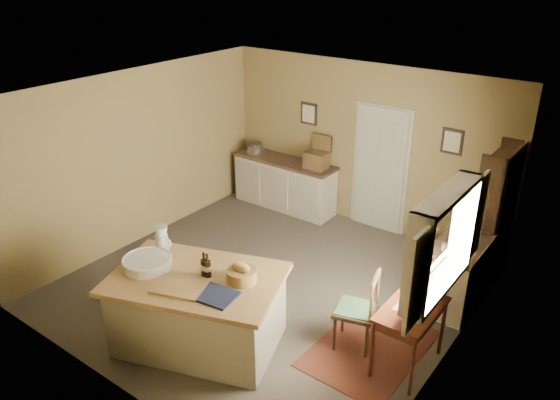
# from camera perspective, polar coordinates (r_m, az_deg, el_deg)

# --- Properties ---
(ground) EXTENTS (5.00, 5.00, 0.00)m
(ground) POSITION_cam_1_polar(r_m,az_deg,el_deg) (7.68, -1.10, -8.88)
(ground) COLOR #534B3F
(ground) RESTS_ON ground
(wall_back) EXTENTS (5.00, 0.10, 2.70)m
(wall_back) POSITION_cam_1_polar(r_m,az_deg,el_deg) (8.99, 8.64, 5.60)
(wall_back) COLOR olive
(wall_back) RESTS_ON ground
(wall_front) EXTENTS (5.00, 0.10, 2.70)m
(wall_front) POSITION_cam_1_polar(r_m,az_deg,el_deg) (5.51, -17.48, -8.26)
(wall_front) COLOR olive
(wall_front) RESTS_ON ground
(wall_left) EXTENTS (0.10, 5.00, 2.70)m
(wall_left) POSITION_cam_1_polar(r_m,az_deg,el_deg) (8.68, -14.41, 4.38)
(wall_left) COLOR olive
(wall_left) RESTS_ON ground
(wall_right) EXTENTS (0.10, 5.00, 2.70)m
(wall_right) POSITION_cam_1_polar(r_m,az_deg,el_deg) (5.99, 18.17, -5.52)
(wall_right) COLOR olive
(wall_right) RESTS_ON ground
(ceiling) EXTENTS (5.00, 5.00, 0.00)m
(ceiling) POSITION_cam_1_polar(r_m,az_deg,el_deg) (6.59, -1.30, 11.12)
(ceiling) COLOR silver
(ceiling) RESTS_ON wall_back
(door) EXTENTS (0.97, 0.06, 2.11)m
(door) POSITION_cam_1_polar(r_m,az_deg,el_deg) (8.92, 10.40, 3.29)
(door) COLOR #B1B79B
(door) RESTS_ON ground
(framed_prints) EXTENTS (2.82, 0.02, 0.38)m
(framed_prints) POSITION_cam_1_polar(r_m,az_deg,el_deg) (8.78, 9.88, 7.58)
(framed_prints) COLOR black
(framed_prints) RESTS_ON ground
(window) EXTENTS (0.25, 1.99, 1.12)m
(window) POSITION_cam_1_polar(r_m,az_deg,el_deg) (5.75, 17.04, -4.42)
(window) COLOR #B8AF95
(window) RESTS_ON ground
(work_island) EXTENTS (2.22, 1.81, 1.20)m
(work_island) POSITION_cam_1_polar(r_m,az_deg,el_deg) (6.48, -8.61, -11.11)
(work_island) COLOR #B8AF95
(work_island) RESTS_ON ground
(sideboard) EXTENTS (1.92, 0.55, 1.18)m
(sideboard) POSITION_cam_1_polar(r_m,az_deg,el_deg) (9.72, 0.52, 1.89)
(sideboard) COLOR #B8AF95
(sideboard) RESTS_ON ground
(rug) EXTENTS (1.14, 1.63, 0.01)m
(rug) POSITION_cam_1_polar(r_m,az_deg,el_deg) (6.69, 9.32, -15.02)
(rug) COLOR #541E16
(rug) RESTS_ON ground
(writing_desk) EXTENTS (0.54, 0.89, 0.82)m
(writing_desk) POSITION_cam_1_polar(r_m,az_deg,el_deg) (6.15, 13.52, -11.65)
(writing_desk) COLOR #37170C
(writing_desk) RESTS_ON ground
(desk_chair) EXTENTS (0.56, 0.56, 0.97)m
(desk_chair) POSITION_cam_1_polar(r_m,az_deg,el_deg) (6.43, 7.88, -11.33)
(desk_chair) COLOR black
(desk_chair) RESTS_ON ground
(right_cabinet) EXTENTS (0.59, 1.05, 0.99)m
(right_cabinet) POSITION_cam_1_polar(r_m,az_deg,el_deg) (7.43, 18.00, -7.32)
(right_cabinet) COLOR #B8AF95
(right_cabinet) RESTS_ON ground
(shelving_unit) EXTENTS (0.33, 0.87, 1.94)m
(shelving_unit) POSITION_cam_1_polar(r_m,az_deg,el_deg) (7.93, 21.71, -1.59)
(shelving_unit) COLOR black
(shelving_unit) RESTS_ON ground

